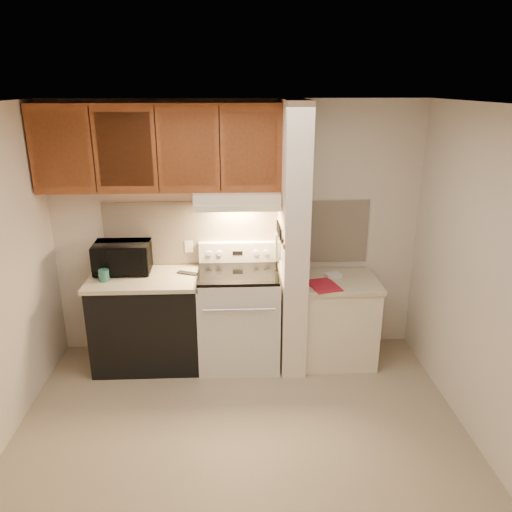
{
  "coord_description": "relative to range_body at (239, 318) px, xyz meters",
  "views": [
    {
      "loc": [
        -0.04,
        -3.24,
        2.62
      ],
      "look_at": [
        0.15,
        0.75,
        1.24
      ],
      "focal_mm": 35.0,
      "sensor_mm": 36.0,
      "label": 1
    }
  ],
  "objects": [
    {
      "name": "range_knob_right_inner",
      "position": [
        0.18,
        0.24,
        0.59
      ],
      "size": [
        0.05,
        0.02,
        0.05
      ],
      "primitive_type": "cylinder",
      "rotation": [
        1.57,
        0.0,
        0.0
      ],
      "color": "silver",
      "rests_on": "range_backguard"
    },
    {
      "name": "knife_blade_a",
      "position": [
        0.38,
        -0.21,
        0.76
      ],
      "size": [
        0.01,
        0.03,
        0.16
      ],
      "primitive_type": "cube",
      "color": "silver",
      "rests_on": "knife_strip"
    },
    {
      "name": "knife_blade_d",
      "position": [
        0.38,
        0.01,
        0.76
      ],
      "size": [
        0.01,
        0.04,
        0.16
      ],
      "primitive_type": "cube",
      "color": "silver",
      "rests_on": "knife_strip"
    },
    {
      "name": "floor",
      "position": [
        0.0,
        -1.16,
        -0.46
      ],
      "size": [
        3.6,
        3.6,
        0.0
      ],
      "primitive_type": "plane",
      "color": "tan",
      "rests_on": "ground"
    },
    {
      "name": "partition_pillar",
      "position": [
        0.51,
        -0.01,
        0.79
      ],
      "size": [
        0.22,
        0.7,
        2.5
      ],
      "primitive_type": "cube",
      "color": "#F3E3CF",
      "rests_on": "floor"
    },
    {
      "name": "hood_lip",
      "position": [
        0.0,
        -0.08,
        1.12
      ],
      "size": [
        0.78,
        0.04,
        0.06
      ],
      "primitive_type": "cube",
      "color": "#F2E7CB",
      "rests_on": "range_hood"
    },
    {
      "name": "microwave",
      "position": [
        -1.1,
        0.15,
        0.6
      ],
      "size": [
        0.53,
        0.37,
        0.29
      ],
      "primitive_type": "imported",
      "rotation": [
        0.0,
        0.0,
        0.03
      ],
      "color": "black",
      "rests_on": "left_countertop"
    },
    {
      "name": "range_backguard",
      "position": [
        0.0,
        0.28,
        0.59
      ],
      "size": [
        0.76,
        0.08,
        0.2
      ],
      "primitive_type": "cube",
      "color": "silver",
      "rests_on": "range_body"
    },
    {
      "name": "knife_blade_e",
      "position": [
        0.38,
        0.1,
        0.75
      ],
      "size": [
        0.01,
        0.04,
        0.18
      ],
      "primitive_type": "cube",
      "color": "silver",
      "rests_on": "knife_strip"
    },
    {
      "name": "cooktop",
      "position": [
        0.0,
        0.0,
        0.48
      ],
      "size": [
        0.74,
        0.64,
        0.03
      ],
      "primitive_type": "cube",
      "color": "black",
      "rests_on": "range_body"
    },
    {
      "name": "outlet",
      "position": [
        -0.48,
        0.32,
        0.64
      ],
      "size": [
        0.08,
        0.01,
        0.12
      ],
      "primitive_type": "cube",
      "color": "#F2E7CB",
      "rests_on": "backsplash"
    },
    {
      "name": "dishwasher_front",
      "position": [
        -0.88,
        0.01,
        -0.03
      ],
      "size": [
        1.0,
        0.63,
        0.87
      ],
      "primitive_type": "cube",
      "color": "black",
      "rests_on": "floor"
    },
    {
      "name": "cab_door_b",
      "position": [
        -0.96,
        0.01,
        1.62
      ],
      "size": [
        0.46,
        0.01,
        0.63
      ],
      "primitive_type": "cube",
      "color": "brown",
      "rests_on": "upper_cabinets"
    },
    {
      "name": "cab_door_d",
      "position": [
        0.13,
        0.01,
        1.62
      ],
      "size": [
        0.46,
        0.01,
        0.63
      ],
      "primitive_type": "cube",
      "color": "brown",
      "rests_on": "upper_cabinets"
    },
    {
      "name": "range_display",
      "position": [
        0.0,
        0.24,
        0.59
      ],
      "size": [
        0.1,
        0.01,
        0.04
      ],
      "primitive_type": "cube",
      "color": "black",
      "rests_on": "range_backguard"
    },
    {
      "name": "oven_window",
      "position": [
        0.0,
        -0.32,
        0.04
      ],
      "size": [
        0.5,
        0.01,
        0.3
      ],
      "primitive_type": "cube",
      "color": "black",
      "rests_on": "range_body"
    },
    {
      "name": "range_knob_left_outer",
      "position": [
        -0.28,
        0.24,
        0.59
      ],
      "size": [
        0.05,
        0.02,
        0.05
      ],
      "primitive_type": "cylinder",
      "rotation": [
        1.57,
        0.0,
        0.0
      ],
      "color": "silver",
      "rests_on": "range_backguard"
    },
    {
      "name": "right_cab_base",
      "position": [
        0.97,
        -0.01,
        -0.06
      ],
      "size": [
        0.7,
        0.6,
        0.81
      ],
      "primitive_type": "cube",
      "color": "#F2E7CB",
      "rests_on": "floor"
    },
    {
      "name": "white_box",
      "position": [
        0.92,
        0.06,
        0.41
      ],
      "size": [
        0.17,
        0.14,
        0.04
      ],
      "primitive_type": "cube",
      "rotation": [
        0.0,
        0.0,
        0.29
      ],
      "color": "white",
      "rests_on": "right_countertop"
    },
    {
      "name": "knife_handle_b",
      "position": [
        0.38,
        -0.13,
        0.91
      ],
      "size": [
        0.02,
        0.02,
        0.1
      ],
      "primitive_type": "cylinder",
      "color": "black",
      "rests_on": "knife_strip"
    },
    {
      "name": "knife_handle_e",
      "position": [
        0.38,
        0.09,
        0.91
      ],
      "size": [
        0.02,
        0.02,
        0.1
      ],
      "primitive_type": "cylinder",
      "color": "black",
      "rests_on": "knife_strip"
    },
    {
      "name": "oven_mitt",
      "position": [
        0.38,
        0.17,
        0.68
      ],
      "size": [
        0.03,
        0.11,
        0.26
      ],
      "primitive_type": "cube",
      "color": "slate",
      "rests_on": "partition_pillar"
    },
    {
      "name": "knife_handle_a",
      "position": [
        0.38,
        -0.22,
        0.91
      ],
      "size": [
        0.02,
        0.02,
        0.1
      ],
      "primitive_type": "cylinder",
      "color": "black",
      "rests_on": "knife_strip"
    },
    {
      "name": "knife_handle_c",
      "position": [
        0.38,
        -0.06,
        0.91
      ],
      "size": [
        0.02,
        0.02,
        0.1
      ],
      "primitive_type": "cylinder",
      "color": "black",
      "rests_on": "knife_strip"
    },
    {
      "name": "cab_door_c",
      "position": [
        -0.42,
        0.01,
        1.62
      ],
      "size": [
        0.46,
        0.01,
        0.63
      ],
      "primitive_type": "cube",
      "color": "brown",
      "rests_on": "upper_cabinets"
    },
    {
      "name": "knife_handle_d",
      "position": [
        0.38,
        0.02,
        0.91
      ],
      "size": [
        0.02,
        0.02,
        0.1
      ],
      "primitive_type": "cylinder",
      "color": "black",
      "rests_on": "knife_strip"
    },
    {
      "name": "teal_jar",
      "position": [
        -1.23,
        -0.08,
        0.5
      ],
      "size": [
        0.11,
        0.11,
        0.11
      ],
      "primitive_type": "cylinder",
      "rotation": [
        0.0,
        0.0,
        -0.14
      ],
      "color": "#27675E",
      "rests_on": "left_countertop"
    },
    {
      "name": "range_body",
      "position": [
        0.0,
        0.0,
        0.0
      ],
      "size": [
        0.76,
        0.65,
        0.92
      ],
      "primitive_type": "cube",
      "color": "silver",
      "rests_on": "floor"
    },
    {
      "name": "left_countertop",
      "position": [
        -0.88,
        0.01,
        0.43
      ],
      "size": [
        1.04,
        0.67,
        0.04
      ],
      "primitive_type": "cube",
      "color": "beige",
      "rests_on": "dishwasher_front"
    },
    {
      "name": "knife_blade_c",
      "position": [
        0.38,
        -0.06,
        0.74
      ],
      "size": [
        0.01,
        0.04,
        0.2
      ],
      "primitive_type": "cube",
      "color": "silver",
      "rests_on": "knife_strip"
    },
    {
      "name": "red_folder",
      "position": [
        0.79,
        -0.16,
        0.4
      ],
      "size": [
        0.32,
        0.38,
        0.01
      ],
      "primitive_type": "cube",
      "rotation": [
        0.0,
        0.0,
        0.24
      ],
      "color": "maroon",
      "rests_on": "right_countertop"
    },
    {
      "name": "range_knob_right_outer",
      "position": [
        0.28,
        0.24,
        0.59
      ],
      "size": [
        0.05,
        0.02,
        0.05
      ],
      "primitive_type": "cylinder",
      "rotation": [
        1.57,
        0.0,
        0.0
      ],
      "color": "silver",
      "rests_on": "range_backguard"
    },
    {
      "name": "wall_back",
      "position": [
        0.0,
        0.34,
        0.79
      ],
      "size": [
        3.6,
        2.5,
        0.02
      ],
      "primitive_type": "cube",
      "rotation": [
        1.57,
        0.0,
        0.0
      ],
      "color": "beige",
      "rests_on": "floor"
    },
    {
      "name": "range_hood",
      "position": [
        0.0,
        0.12,
        1.17
      ],
      "size": [
        0.78,
        0.44,
        0.15
      ],
      "primitive_type": "cube",
      "color": "#F2E7CB",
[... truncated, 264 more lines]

